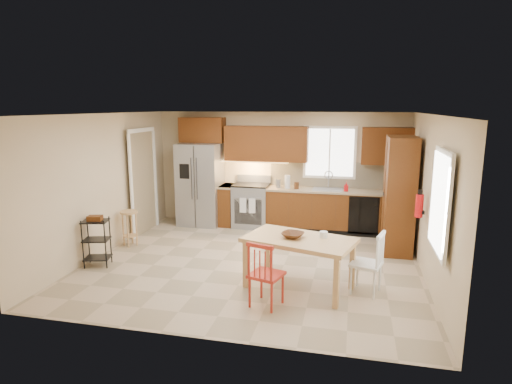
{
  "coord_description": "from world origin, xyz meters",
  "views": [
    {
      "loc": [
        1.59,
        -6.73,
        2.63
      ],
      "look_at": [
        -0.04,
        0.4,
        1.15
      ],
      "focal_mm": 30.0,
      "sensor_mm": 36.0,
      "label": 1
    }
  ],
  "objects_px": {
    "dining_table": "(299,264)",
    "range_stove": "(251,206)",
    "chair_white": "(366,263)",
    "table_jar": "(323,236)",
    "soap_bottle": "(346,187)",
    "table_bowl": "(293,238)",
    "pantry": "(399,195)",
    "chair_red": "(266,273)",
    "bar_stool": "(130,228)",
    "utility_cart": "(97,242)",
    "fire_extinguisher": "(419,206)",
    "refrigerator": "(201,184)"
  },
  "relations": [
    {
      "from": "table_jar",
      "to": "table_bowl",
      "type": "bearing_deg",
      "value": -167.47
    },
    {
      "from": "soap_bottle",
      "to": "table_jar",
      "type": "distance_m",
      "value": 2.88
    },
    {
      "from": "chair_red",
      "to": "utility_cart",
      "type": "height_order",
      "value": "chair_red"
    },
    {
      "from": "dining_table",
      "to": "range_stove",
      "type": "bearing_deg",
      "value": 131.77
    },
    {
      "from": "chair_white",
      "to": "utility_cart",
      "type": "xyz_separation_m",
      "value": [
        -4.34,
        0.1,
        -0.04
      ]
    },
    {
      "from": "soap_bottle",
      "to": "table_bowl",
      "type": "distance_m",
      "value": 3.04
    },
    {
      "from": "soap_bottle",
      "to": "utility_cart",
      "type": "relative_size",
      "value": 0.23
    },
    {
      "from": "refrigerator",
      "to": "chair_white",
      "type": "height_order",
      "value": "refrigerator"
    },
    {
      "from": "refrigerator",
      "to": "table_jar",
      "type": "bearing_deg",
      "value": -44.58
    },
    {
      "from": "chair_red",
      "to": "pantry",
      "type": "bearing_deg",
      "value": 71.46
    },
    {
      "from": "refrigerator",
      "to": "pantry",
      "type": "xyz_separation_m",
      "value": [
        4.13,
        -0.93,
        0.14
      ]
    },
    {
      "from": "range_stove",
      "to": "soap_bottle",
      "type": "distance_m",
      "value": 2.1
    },
    {
      "from": "fire_extinguisher",
      "to": "table_jar",
      "type": "xyz_separation_m",
      "value": [
        -1.41,
        -0.91,
        -0.31
      ]
    },
    {
      "from": "fire_extinguisher",
      "to": "chair_white",
      "type": "bearing_deg",
      "value": -129.68
    },
    {
      "from": "dining_table",
      "to": "utility_cart",
      "type": "relative_size",
      "value": 1.89
    },
    {
      "from": "table_jar",
      "to": "utility_cart",
      "type": "distance_m",
      "value": 3.74
    },
    {
      "from": "table_bowl",
      "to": "utility_cart",
      "type": "xyz_separation_m",
      "value": [
        -3.29,
        0.15,
        -0.35
      ]
    },
    {
      "from": "range_stove",
      "to": "table_jar",
      "type": "bearing_deg",
      "value": -58.9
    },
    {
      "from": "chair_white",
      "to": "table_jar",
      "type": "distance_m",
      "value": 0.7
    },
    {
      "from": "fire_extinguisher",
      "to": "dining_table",
      "type": "distance_m",
      "value": 2.14
    },
    {
      "from": "pantry",
      "to": "fire_extinguisher",
      "type": "relative_size",
      "value": 5.83
    },
    {
      "from": "soap_bottle",
      "to": "chair_red",
      "type": "bearing_deg",
      "value": -104.64
    },
    {
      "from": "soap_bottle",
      "to": "fire_extinguisher",
      "type": "relative_size",
      "value": 0.53
    },
    {
      "from": "refrigerator",
      "to": "utility_cart",
      "type": "distance_m",
      "value": 2.98
    },
    {
      "from": "refrigerator",
      "to": "bar_stool",
      "type": "height_order",
      "value": "refrigerator"
    },
    {
      "from": "pantry",
      "to": "table_bowl",
      "type": "xyz_separation_m",
      "value": [
        -1.64,
        -2.05,
        -0.29
      ]
    },
    {
      "from": "pantry",
      "to": "table_bowl",
      "type": "distance_m",
      "value": 2.64
    },
    {
      "from": "soap_bottle",
      "to": "pantry",
      "type": "height_order",
      "value": "pantry"
    },
    {
      "from": "refrigerator",
      "to": "chair_red",
      "type": "bearing_deg",
      "value": -58.33
    },
    {
      "from": "chair_white",
      "to": "bar_stool",
      "type": "height_order",
      "value": "chair_white"
    },
    {
      "from": "dining_table",
      "to": "chair_red",
      "type": "relative_size",
      "value": 1.7
    },
    {
      "from": "range_stove",
      "to": "utility_cart",
      "type": "bearing_deg",
      "value": -124.02
    },
    {
      "from": "pantry",
      "to": "dining_table",
      "type": "relative_size",
      "value": 1.37
    },
    {
      "from": "bar_stool",
      "to": "utility_cart",
      "type": "height_order",
      "value": "utility_cart"
    },
    {
      "from": "soap_bottle",
      "to": "pantry",
      "type": "relative_size",
      "value": 0.09
    },
    {
      "from": "chair_white",
      "to": "bar_stool",
      "type": "xyz_separation_m",
      "value": [
        -4.34,
        1.17,
        -0.11
      ]
    },
    {
      "from": "bar_stool",
      "to": "soap_bottle",
      "type": "bearing_deg",
      "value": -0.73
    },
    {
      "from": "dining_table",
      "to": "chair_white",
      "type": "relative_size",
      "value": 1.7
    },
    {
      "from": "dining_table",
      "to": "chair_white",
      "type": "distance_m",
      "value": 0.95
    },
    {
      "from": "pantry",
      "to": "dining_table",
      "type": "bearing_deg",
      "value": -126.89
    },
    {
      "from": "bar_stool",
      "to": "table_bowl",
      "type": "bearing_deg",
      "value": -44.64
    },
    {
      "from": "utility_cart",
      "to": "bar_stool",
      "type": "bearing_deg",
      "value": 75.02
    },
    {
      "from": "fire_extinguisher",
      "to": "chair_white",
      "type": "relative_size",
      "value": 0.4
    },
    {
      "from": "range_stove",
      "to": "bar_stool",
      "type": "height_order",
      "value": "range_stove"
    },
    {
      "from": "pantry",
      "to": "chair_white",
      "type": "distance_m",
      "value": 2.17
    },
    {
      "from": "range_stove",
      "to": "refrigerator",
      "type": "bearing_deg",
      "value": -177.01
    },
    {
      "from": "soap_bottle",
      "to": "dining_table",
      "type": "xyz_separation_m",
      "value": [
        -0.59,
        -2.95,
        -0.62
      ]
    },
    {
      "from": "soap_bottle",
      "to": "fire_extinguisher",
      "type": "xyz_separation_m",
      "value": [
        1.15,
        -1.95,
        0.1
      ]
    },
    {
      "from": "table_jar",
      "to": "fire_extinguisher",
      "type": "bearing_deg",
      "value": 32.86
    },
    {
      "from": "range_stove",
      "to": "chair_white",
      "type": "distance_m",
      "value": 3.83
    }
  ]
}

